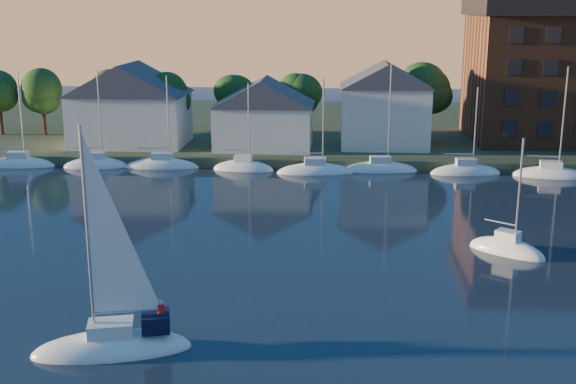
# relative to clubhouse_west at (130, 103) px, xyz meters

# --- Properties ---
(shoreline_land) EXTENTS (160.00, 50.00, 2.00)m
(shoreline_land) POSITION_rel_clubhouse_west_xyz_m (22.00, 17.00, -5.93)
(shoreline_land) COLOR #354126
(shoreline_land) RESTS_ON ground
(wooden_dock) EXTENTS (120.00, 3.00, 1.00)m
(wooden_dock) POSITION_rel_clubhouse_west_xyz_m (22.00, -6.00, -5.93)
(wooden_dock) COLOR brown
(wooden_dock) RESTS_ON ground
(clubhouse_west) EXTENTS (13.65, 9.45, 9.64)m
(clubhouse_west) POSITION_rel_clubhouse_west_xyz_m (0.00, 0.00, 0.00)
(clubhouse_west) COLOR white
(clubhouse_west) RESTS_ON shoreline_land
(clubhouse_centre) EXTENTS (11.55, 8.40, 8.08)m
(clubhouse_centre) POSITION_rel_clubhouse_west_xyz_m (16.00, -1.00, -0.80)
(clubhouse_centre) COLOR white
(clubhouse_centre) RESTS_ON shoreline_land
(clubhouse_east) EXTENTS (10.50, 8.40, 9.80)m
(clubhouse_east) POSITION_rel_clubhouse_west_xyz_m (30.00, 1.00, 0.07)
(clubhouse_east) COLOR white
(clubhouse_east) RESTS_ON shoreline_land
(tree_line) EXTENTS (93.40, 5.40, 8.90)m
(tree_line) POSITION_rel_clubhouse_west_xyz_m (24.00, 5.00, 1.24)
(tree_line) COLOR #342218
(tree_line) RESTS_ON shoreline_land
(moored_fleet) EXTENTS (95.50, 2.40, 12.05)m
(moored_fleet) POSITION_rel_clubhouse_west_xyz_m (26.00, -9.00, -5.83)
(moored_fleet) COLOR white
(moored_fleet) RESTS_ON ground
(hero_sailboat) EXTENTS (8.44, 4.41, 12.79)m
(hero_sailboat) POSITION_rel_clubhouse_west_xyz_m (13.41, -50.73, -5.38)
(hero_sailboat) COLOR white
(hero_sailboat) RESTS_ON ground
(drifting_sailboat_right) EXTENTS (5.70, 4.91, 9.46)m
(drifting_sailboat_right) POSITION_rel_clubhouse_west_xyz_m (36.73, -33.94, -5.83)
(drifting_sailboat_right) COLOR white
(drifting_sailboat_right) RESTS_ON ground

